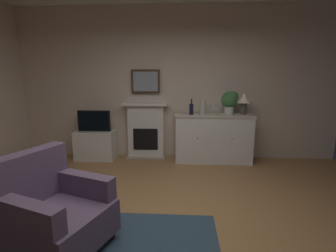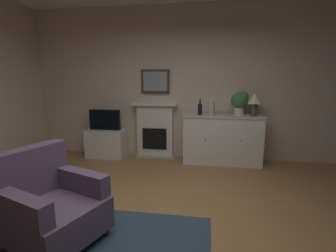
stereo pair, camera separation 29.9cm
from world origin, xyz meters
The scene contains 15 objects.
ground_plane centered at (0.00, 0.00, -0.05)m, with size 6.24×5.28×0.10m, color #9E7042.
wall_rear centered at (0.00, 2.61, 1.46)m, with size 6.24×0.06×2.92m, color beige.
area_rug centered at (-0.78, -0.40, 0.01)m, with size 2.60×1.41×0.02m, color #2D4251.
fireplace_unit centered at (-0.58, 2.48, 0.55)m, with size 0.87×0.30×1.10m.
framed_picture centered at (-0.58, 2.53, 1.50)m, with size 0.55×0.04×0.45m.
sideboard_cabinet centered at (0.73, 2.31, 0.45)m, with size 1.44×0.49×0.91m.
table_lamp centered at (1.26, 2.31, 1.19)m, with size 0.26×0.26×0.40m.
wine_bottle centered at (0.31, 2.27, 1.01)m, with size 0.08×0.08×0.29m.
wine_glass_left centered at (0.66, 2.34, 1.03)m, with size 0.07×0.07×0.16m.
wine_glass_center centered at (0.77, 2.32, 1.03)m, with size 0.07×0.07×0.16m.
vase_decorative centered at (0.52, 2.26, 1.05)m, with size 0.11×0.11×0.28m.
tv_cabinet centered at (-1.55, 2.32, 0.28)m, with size 0.75×0.42×0.56m.
tv_set centered at (-1.55, 2.30, 0.76)m, with size 0.62×0.07×0.40m.
potted_plant_small centered at (1.02, 2.35, 1.16)m, with size 0.30×0.30×0.43m.
armchair centered at (-1.02, -0.33, 0.38)m, with size 1.02×0.99×0.92m.
Camera 2 is at (0.46, -2.38, 1.60)m, focal length 27.23 mm.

